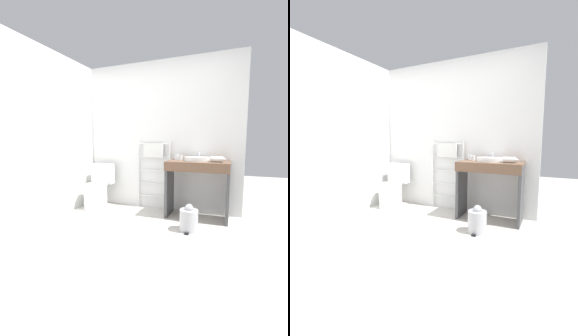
% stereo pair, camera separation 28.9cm
% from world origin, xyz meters
% --- Properties ---
extents(ground_plane, '(12.00, 12.00, 0.00)m').
position_xyz_m(ground_plane, '(0.00, 0.00, 0.00)').
color(ground_plane, beige).
extents(wall_back, '(2.73, 0.12, 2.43)m').
position_xyz_m(wall_back, '(0.00, 1.63, 1.22)').
color(wall_back, white).
rests_on(wall_back, ground_plane).
extents(wall_side, '(0.12, 2.31, 2.43)m').
position_xyz_m(wall_side, '(-1.31, 0.78, 1.22)').
color(wall_side, white).
rests_on(wall_side, ground_plane).
extents(toilet, '(0.41, 0.53, 0.75)m').
position_xyz_m(toilet, '(-0.93, 1.20, 0.30)').
color(toilet, white).
rests_on(toilet, ground_plane).
extents(towel_radiator, '(0.57, 0.06, 1.15)m').
position_xyz_m(towel_radiator, '(-0.03, 1.52, 0.82)').
color(towel_radiator, white).
rests_on(towel_radiator, ground_plane).
extents(vanity_counter, '(0.89, 0.49, 0.85)m').
position_xyz_m(vanity_counter, '(0.73, 1.31, 0.57)').
color(vanity_counter, brown).
rests_on(vanity_counter, ground_plane).
extents(sink_basin, '(0.37, 0.37, 0.06)m').
position_xyz_m(sink_basin, '(0.71, 1.36, 0.88)').
color(sink_basin, white).
rests_on(sink_basin, vanity_counter).
extents(faucet, '(0.02, 0.10, 0.12)m').
position_xyz_m(faucet, '(0.71, 1.52, 0.93)').
color(faucet, silver).
rests_on(faucet, vanity_counter).
extents(cup_near_wall, '(0.07, 0.07, 0.08)m').
position_xyz_m(cup_near_wall, '(0.37, 1.48, 0.89)').
color(cup_near_wall, white).
rests_on(cup_near_wall, vanity_counter).
extents(cup_near_edge, '(0.07, 0.07, 0.08)m').
position_xyz_m(cup_near_edge, '(0.45, 1.42, 0.89)').
color(cup_near_edge, white).
rests_on(cup_near_edge, vanity_counter).
extents(hair_dryer, '(0.21, 0.19, 0.08)m').
position_xyz_m(hair_dryer, '(1.00, 1.29, 0.89)').
color(hair_dryer, white).
rests_on(hair_dryer, vanity_counter).
extents(trash_bin, '(0.24, 0.27, 0.35)m').
position_xyz_m(trash_bin, '(0.72, 0.78, 0.15)').
color(trash_bin, '#B7B7BC').
rests_on(trash_bin, ground_plane).
extents(bath_mat, '(0.56, 0.36, 0.01)m').
position_xyz_m(bath_mat, '(-0.96, 0.67, 0.01)').
color(bath_mat, silver).
rests_on(bath_mat, ground_plane).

